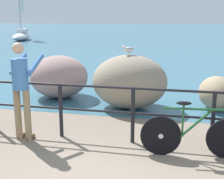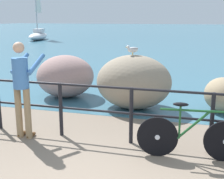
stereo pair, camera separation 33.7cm
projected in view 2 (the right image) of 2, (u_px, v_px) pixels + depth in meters
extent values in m
cube|color=#756656|center=(184.00, 49.00, 22.17)|extent=(120.00, 120.00, 0.10)
cube|color=#38667A|center=(193.00, 31.00, 48.82)|extent=(120.00, 90.00, 0.01)
cylinder|color=black|center=(61.00, 109.00, 5.72)|extent=(0.07, 0.07, 1.02)
cylinder|color=black|center=(131.00, 116.00, 5.36)|extent=(0.07, 0.07, 1.02)
cylinder|color=black|center=(212.00, 123.00, 5.00)|extent=(0.07, 0.07, 1.02)
cylinder|color=black|center=(132.00, 89.00, 5.24)|extent=(8.11, 0.04, 0.04)
cylinder|color=black|center=(131.00, 114.00, 5.35)|extent=(8.11, 0.04, 0.04)
cylinder|color=black|center=(157.00, 137.00, 4.88)|extent=(0.66, 0.10, 0.66)
cylinder|color=#B7BCC6|center=(157.00, 137.00, 4.88)|extent=(0.09, 0.06, 0.08)
cylinder|color=#194C23|center=(193.00, 111.00, 4.69)|extent=(0.99, 0.13, 0.04)
cylinder|color=#194C23|center=(193.00, 125.00, 4.74)|extent=(0.50, 0.09, 0.50)
cylinder|color=#194C23|center=(180.00, 122.00, 4.77)|extent=(0.03, 0.03, 0.53)
ellipsoid|color=black|center=(181.00, 104.00, 4.70)|extent=(0.25, 0.12, 0.06)
cylinder|color=#8C7251|center=(19.00, 113.00, 5.64)|extent=(0.12, 0.12, 0.95)
ellipsoid|color=#513319|center=(22.00, 134.00, 5.80)|extent=(0.12, 0.27, 0.08)
cylinder|color=#8C7251|center=(28.00, 114.00, 5.57)|extent=(0.12, 0.12, 0.95)
ellipsoid|color=#513319|center=(31.00, 135.00, 5.73)|extent=(0.12, 0.27, 0.08)
cylinder|color=#3F72B2|center=(20.00, 73.00, 5.43)|extent=(0.28, 0.28, 0.55)
sphere|color=tan|center=(19.00, 48.00, 5.33)|extent=(0.20, 0.20, 0.20)
cylinder|color=#3F72B2|center=(20.00, 63.00, 5.68)|extent=(0.13, 0.52, 0.34)
cylinder|color=#3F72B2|center=(36.00, 64.00, 5.55)|extent=(0.13, 0.52, 0.34)
ellipsoid|color=gray|center=(134.00, 82.00, 7.43)|extent=(1.84, 1.51, 1.31)
ellipsoid|color=gray|center=(65.00, 76.00, 8.53)|extent=(1.60, 1.52, 1.17)
ellipsoid|color=#9A8465|center=(223.00, 94.00, 7.28)|extent=(0.88, 1.12, 0.80)
cylinder|color=gold|center=(133.00, 54.00, 7.26)|extent=(0.01, 0.01, 0.06)
cylinder|color=gold|center=(132.00, 54.00, 7.30)|extent=(0.01, 0.01, 0.06)
ellipsoid|color=white|center=(133.00, 50.00, 7.26)|extent=(0.28, 0.23, 0.13)
ellipsoid|color=#9E9EA3|center=(134.00, 48.00, 7.26)|extent=(0.27, 0.22, 0.06)
sphere|color=white|center=(128.00, 47.00, 7.21)|extent=(0.08, 0.08, 0.08)
cone|color=gold|center=(126.00, 47.00, 7.20)|extent=(0.06, 0.05, 0.02)
ellipsoid|color=white|center=(38.00, 36.00, 29.58)|extent=(2.24, 4.58, 0.70)
cube|color=silver|center=(39.00, 31.00, 29.74)|extent=(1.07, 1.44, 0.36)
cylinder|color=#B2B2B7|center=(36.00, 10.00, 28.81)|extent=(0.10, 0.10, 4.20)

